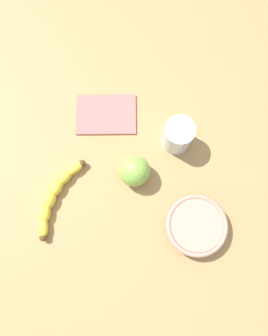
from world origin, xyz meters
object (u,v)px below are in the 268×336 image
object	(u,v)px
smoothie_glass	(178,136)
green_apple_fruit	(134,171)
ceramic_bowl	(196,226)
banana	(55,195)

from	to	relation	value
smoothie_glass	green_apple_fruit	bearing A→B (deg)	-127.33
ceramic_bowl	green_apple_fruit	xyz separation A→B (cm)	(-17.03, 9.12, 1.60)
smoothie_glass	ceramic_bowl	distance (cm)	21.96
ceramic_bowl	green_apple_fruit	size ratio (longest dim) A/B	1.91
smoothie_glass	ceramic_bowl	xyz separation A→B (cm)	(8.69, -20.06, -2.06)
ceramic_bowl	green_apple_fruit	distance (cm)	19.39
banana	ceramic_bowl	bearing A→B (deg)	103.08
banana	ceramic_bowl	world-z (taller)	ceramic_bowl
smoothie_glass	banana	bearing A→B (deg)	-141.05
banana	green_apple_fruit	size ratio (longest dim) A/B	2.78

